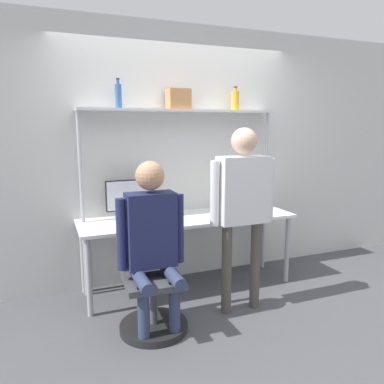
{
  "coord_description": "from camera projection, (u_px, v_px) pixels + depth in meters",
  "views": [
    {
      "loc": [
        -1.32,
        -3.12,
        1.67
      ],
      "look_at": [
        -0.15,
        -0.15,
        1.1
      ],
      "focal_mm": 35.0,
      "sensor_mm": 36.0,
      "label": 1
    }
  ],
  "objects": [
    {
      "name": "ground_plane",
      "position": [
        201.0,
        300.0,
        3.62
      ],
      "size": [
        12.0,
        12.0,
        0.0
      ],
      "primitive_type": "plane",
      "color": "#4C4C51"
    },
    {
      "name": "desk",
      "position": [
        188.0,
        224.0,
        3.81
      ],
      "size": [
        2.18,
        0.64,
        0.75
      ],
      "color": "white",
      "rests_on": "ground_plane"
    },
    {
      "name": "monitor",
      "position": [
        130.0,
        199.0,
        3.72
      ],
      "size": [
        0.48,
        0.24,
        0.39
      ],
      "color": "black",
      "rests_on": "desk"
    },
    {
      "name": "cell_phone",
      "position": [
        156.0,
        222.0,
        3.6
      ],
      "size": [
        0.07,
        0.15,
        0.01
      ],
      "color": "silver",
      "rests_on": "desk"
    },
    {
      "name": "person_standing",
      "position": [
        243.0,
        196.0,
        3.26
      ],
      "size": [
        0.62,
        0.22,
        1.65
      ],
      "color": "#4C473D",
      "rests_on": "ground_plane"
    },
    {
      "name": "wall_back",
      "position": [
        177.0,
        156.0,
        4.02
      ],
      "size": [
        8.0,
        0.06,
        2.7
      ],
      "color": "silver",
      "rests_on": "ground_plane"
    },
    {
      "name": "shelf_unit",
      "position": [
        182.0,
        135.0,
        3.83
      ],
      "size": [
        2.07,
        0.25,
        1.83
      ],
      "color": "silver",
      "rests_on": "ground_plane"
    },
    {
      "name": "bottle_blue",
      "position": [
        118.0,
        96.0,
        3.53
      ],
      "size": [
        0.06,
        0.06,
        0.28
      ],
      "color": "#335999",
      "rests_on": "shelf_unit"
    },
    {
      "name": "bottle_amber",
      "position": [
        235.0,
        100.0,
        3.98
      ],
      "size": [
        0.08,
        0.08,
        0.25
      ],
      "color": "gold",
      "rests_on": "shelf_unit"
    },
    {
      "name": "laptop",
      "position": [
        133.0,
        217.0,
        3.53
      ],
      "size": [
        0.3,
        0.24,
        0.24
      ],
      "color": "silver",
      "rests_on": "desk"
    },
    {
      "name": "office_chair",
      "position": [
        152.0,
        296.0,
        3.08
      ],
      "size": [
        0.56,
        0.56,
        0.91
      ],
      "color": "black",
      "rests_on": "ground_plane"
    },
    {
      "name": "person_seated",
      "position": [
        152.0,
        234.0,
        2.95
      ],
      "size": [
        0.55,
        0.47,
        1.4
      ],
      "color": "#2D3856",
      "rests_on": "ground_plane"
    },
    {
      "name": "storage_box",
      "position": [
        178.0,
        99.0,
        3.75
      ],
      "size": [
        0.22,
        0.17,
        0.2
      ],
      "color": "#B27A47",
      "rests_on": "shelf_unit"
    }
  ]
}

